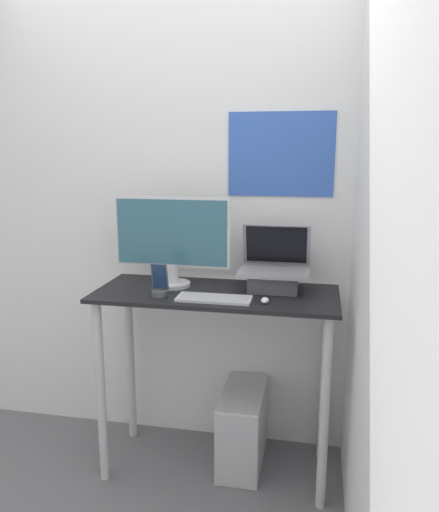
{
  "coord_description": "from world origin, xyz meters",
  "views": [
    {
      "loc": [
        0.48,
        -2.05,
        1.65
      ],
      "look_at": [
        0.02,
        0.25,
        1.14
      ],
      "focal_mm": 35.0,
      "sensor_mm": 36.0,
      "label": 1
    }
  ],
  "objects_px": {
    "keyboard": "(214,298)",
    "cell_phone": "(159,286)",
    "monitor": "(172,241)",
    "mouse": "(265,300)",
    "laptop": "(274,274)",
    "computer_tower": "(243,427)"
  },
  "relations": [
    {
      "from": "cell_phone",
      "to": "mouse",
      "type": "bearing_deg",
      "value": -2.23
    },
    {
      "from": "keyboard",
      "to": "cell_phone",
      "type": "distance_m",
      "value": 0.27
    },
    {
      "from": "laptop",
      "to": "monitor",
      "type": "bearing_deg",
      "value": -177.1
    },
    {
      "from": "mouse",
      "to": "laptop",
      "type": "bearing_deg",
      "value": 85.29
    },
    {
      "from": "mouse",
      "to": "cell_phone",
      "type": "height_order",
      "value": "cell_phone"
    },
    {
      "from": "keyboard",
      "to": "mouse",
      "type": "bearing_deg",
      "value": -0.67
    },
    {
      "from": "mouse",
      "to": "computer_tower",
      "type": "distance_m",
      "value": 0.81
    },
    {
      "from": "laptop",
      "to": "cell_phone",
      "type": "distance_m",
      "value": 0.56
    },
    {
      "from": "cell_phone",
      "to": "computer_tower",
      "type": "xyz_separation_m",
      "value": [
        0.38,
        0.19,
        -0.81
      ]
    },
    {
      "from": "laptop",
      "to": "monitor",
      "type": "distance_m",
      "value": 0.53
    },
    {
      "from": "laptop",
      "to": "monitor",
      "type": "xyz_separation_m",
      "value": [
        -0.51,
        -0.03,
        0.15
      ]
    },
    {
      "from": "mouse",
      "to": "computer_tower",
      "type": "bearing_deg",
      "value": 120.97
    },
    {
      "from": "mouse",
      "to": "cell_phone",
      "type": "relative_size",
      "value": 0.37
    },
    {
      "from": "laptop",
      "to": "cell_phone",
      "type": "xyz_separation_m",
      "value": [
        -0.52,
        -0.21,
        -0.04
      ]
    },
    {
      "from": "monitor",
      "to": "cell_phone",
      "type": "xyz_separation_m",
      "value": [
        -0.01,
        -0.18,
        -0.18
      ]
    },
    {
      "from": "monitor",
      "to": "keyboard",
      "type": "height_order",
      "value": "monitor"
    },
    {
      "from": "laptop",
      "to": "monitor",
      "type": "relative_size",
      "value": 0.58
    },
    {
      "from": "monitor",
      "to": "mouse",
      "type": "relative_size",
      "value": 10.14
    },
    {
      "from": "monitor",
      "to": "keyboard",
      "type": "bearing_deg",
      "value": -37.35
    },
    {
      "from": "keyboard",
      "to": "cell_phone",
      "type": "xyz_separation_m",
      "value": [
        -0.27,
        0.02,
        0.04
      ]
    },
    {
      "from": "cell_phone",
      "to": "keyboard",
      "type": "bearing_deg",
      "value": -3.59
    },
    {
      "from": "keyboard",
      "to": "mouse",
      "type": "height_order",
      "value": "mouse"
    }
  ]
}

